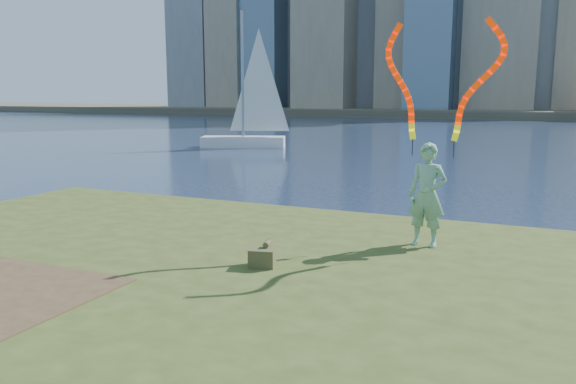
% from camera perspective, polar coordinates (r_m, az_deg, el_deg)
% --- Properties ---
extents(ground, '(320.00, 320.00, 0.00)m').
position_cam_1_polar(ground, '(9.73, -5.64, -10.89)').
color(ground, '#1B2843').
rests_on(ground, ground).
extents(grassy_knoll, '(20.00, 18.00, 0.80)m').
position_cam_1_polar(grassy_knoll, '(7.84, -14.26, -13.72)').
color(grassy_knoll, '#374619').
rests_on(grassy_knoll, ground).
extents(far_shore, '(320.00, 40.00, 1.20)m').
position_cam_1_polar(far_shore, '(103.02, 21.79, 7.55)').
color(far_shore, '#4C4637').
rests_on(far_shore, ground).
extents(woman_with_ribbons, '(2.11, 0.52, 4.18)m').
position_cam_1_polar(woman_with_ribbons, '(10.04, 14.14, 2.43)').
color(woman_with_ribbons, '#237949').
rests_on(woman_with_ribbons, grassy_knoll).
extents(canvas_bag, '(0.45, 0.50, 0.38)m').
position_cam_1_polar(canvas_bag, '(8.76, -2.60, -6.61)').
color(canvas_bag, '#444625').
rests_on(canvas_bag, grassy_knoll).
extents(sailboat, '(5.77, 3.58, 8.84)m').
position_cam_1_polar(sailboat, '(37.49, -4.13, 6.87)').
color(sailboat, white).
rests_on(sailboat, ground).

